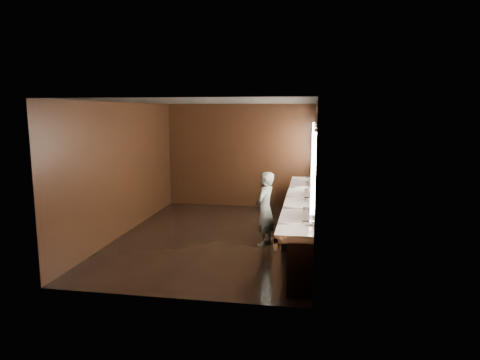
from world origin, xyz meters
name	(u,v)px	position (x,y,z in m)	size (l,w,h in m)	color
floor	(216,237)	(0.00, 0.00, 0.00)	(6.00, 6.00, 0.00)	black
ceiling	(215,102)	(0.00, 0.00, 2.80)	(4.00, 6.00, 0.02)	#2D2D2B
wall_back	(240,156)	(0.00, 3.00, 1.40)	(4.00, 0.02, 2.80)	black
wall_front	(166,202)	(0.00, -3.00, 1.40)	(4.00, 0.02, 2.80)	black
wall_left	(124,169)	(-2.00, 0.00, 1.40)	(0.02, 6.00, 2.80)	black
wall_right	(314,173)	(2.00, 0.00, 1.40)	(0.02, 6.00, 2.80)	black
sink_counter	(303,217)	(1.79, 0.00, 0.50)	(0.55, 5.40, 1.01)	black
mirror_band	(314,156)	(1.98, 0.00, 1.75)	(0.06, 5.03, 1.15)	white
person	(265,209)	(1.07, -0.35, 0.73)	(0.53, 0.35, 1.46)	#88BECA
trash_bin	(290,238)	(1.58, -0.65, 0.25)	(0.33, 0.33, 0.51)	black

